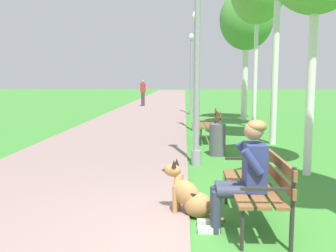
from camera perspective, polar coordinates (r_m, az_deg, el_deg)
ground_plane at (r=3.91m, az=7.07°, el=-18.38°), size 120.00×120.00×0.00m
paved_path at (r=27.63m, az=-1.35°, el=3.76°), size 3.88×60.00×0.04m
park_bench_near at (r=4.44m, az=13.93°, el=-8.31°), size 0.55×1.50×0.85m
park_bench_mid at (r=10.12m, az=6.63°, el=0.51°), size 0.55×1.50×0.85m
person_seated_on_near_bench at (r=4.19m, az=11.68°, el=-6.80°), size 0.74×0.49×1.25m
dog_shepherd at (r=4.63m, az=3.40°, el=-10.72°), size 0.80×0.44×0.71m
lamp_post_near at (r=7.19m, az=4.52°, el=10.07°), size 0.24×0.24×3.95m
lamp_post_mid at (r=12.05m, az=4.23°, el=8.59°), size 0.24×0.24×3.82m
lamp_post_far at (r=17.78m, az=3.60°, el=8.16°), size 0.24×0.24×3.82m
birch_tree_fifth at (r=15.68m, az=11.97°, el=15.62°), size 2.13×1.83×5.28m
litter_bin at (r=8.26m, az=7.62°, el=-2.15°), size 0.36×0.36×0.70m
pedestrian_distant at (r=23.05m, az=-3.89°, el=5.10°), size 0.32×0.22×1.65m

